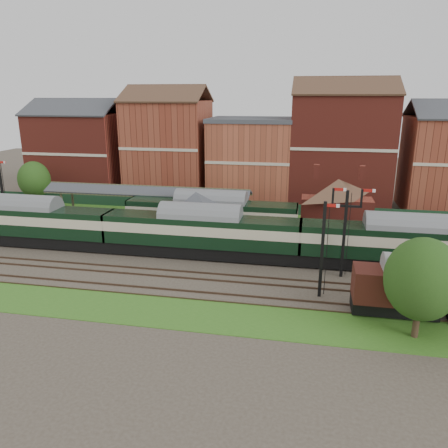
% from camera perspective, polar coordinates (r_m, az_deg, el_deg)
% --- Properties ---
extents(ground, '(160.00, 160.00, 0.00)m').
position_cam_1_polar(ground, '(44.41, -0.85, -4.42)').
color(ground, '#473D33').
rests_on(ground, ground).
extents(grass_back, '(90.00, 4.50, 0.06)m').
position_cam_1_polar(grass_back, '(59.38, 2.30, 1.05)').
color(grass_back, '#2D6619').
rests_on(grass_back, ground).
extents(grass_front, '(90.00, 5.00, 0.06)m').
position_cam_1_polar(grass_front, '(33.79, -5.10, -11.53)').
color(grass_front, '#2D6619').
rests_on(grass_front, ground).
extents(fence, '(90.00, 0.12, 1.50)m').
position_cam_1_polar(fence, '(61.11, 2.59, 2.20)').
color(fence, '#193823').
rests_on(fence, ground).
extents(platform, '(55.00, 3.40, 1.00)m').
position_cam_1_polar(platform, '(54.35, -3.92, 0.07)').
color(platform, '#2D2D2D').
rests_on(platform, ground).
extents(signal_box, '(5.40, 5.40, 6.00)m').
position_cam_1_polar(signal_box, '(47.07, -3.64, 0.87)').
color(signal_box, '#617150').
rests_on(signal_box, ground).
extents(brick_hut, '(3.20, 2.64, 2.94)m').
position_cam_1_polar(brick_hut, '(46.37, 6.03, -2.02)').
color(brick_hut, maroon).
rests_on(brick_hut, ground).
extents(station_building, '(8.10, 8.10, 5.90)m').
position_cam_1_polar(station_building, '(51.85, 14.51, 2.71)').
color(station_building, maroon).
rests_on(station_building, platform).
extents(canopy, '(26.00, 3.89, 4.08)m').
position_cam_1_polar(canopy, '(55.16, -10.06, 4.47)').
color(canopy, '#495032').
rests_on(canopy, platform).
extents(semaphore_bracket, '(3.60, 0.25, 8.18)m').
position_cam_1_polar(semaphore_bracket, '(39.87, 15.54, -0.48)').
color(semaphore_bracket, black).
rests_on(semaphore_bracket, ground).
extents(semaphore_platform_end, '(1.23, 0.25, 8.00)m').
position_cam_1_polar(semaphore_platform_end, '(63.09, -27.00, 4.03)').
color(semaphore_platform_end, black).
rests_on(semaphore_platform_end, ground).
extents(semaphore_siding, '(1.23, 0.25, 8.00)m').
position_cam_1_polar(semaphore_siding, '(35.61, 12.75, -3.13)').
color(semaphore_siding, black).
rests_on(semaphore_siding, ground).
extents(town_backdrop, '(69.00, 10.00, 16.00)m').
position_cam_1_polar(town_backdrop, '(66.75, 3.41, 8.88)').
color(town_backdrop, maroon).
rests_on(town_backdrop, ground).
extents(dmu_train, '(59.25, 3.11, 4.55)m').
position_cam_1_polar(dmu_train, '(43.90, -3.05, -1.03)').
color(dmu_train, black).
rests_on(dmu_train, ground).
extents(platform_railcar, '(19.59, 3.08, 4.51)m').
position_cam_1_polar(platform_railcar, '(50.06, -1.70, 1.18)').
color(platform_railcar, black).
rests_on(platform_railcar, ground).
extents(goods_van_a, '(6.13, 2.65, 3.72)m').
position_cam_1_polar(goods_van_a, '(35.14, 21.47, -7.78)').
color(goods_van_a, black).
rests_on(goods_van_a, ground).
extents(tree_far, '(4.87, 4.87, 7.11)m').
position_cam_1_polar(tree_far, '(31.58, 24.47, -6.59)').
color(tree_far, '#382619').
rests_on(tree_far, ground).
extents(tree_back, '(4.56, 4.56, 6.67)m').
position_cam_1_polar(tree_back, '(69.44, -23.55, 5.35)').
color(tree_back, '#382619').
rests_on(tree_back, ground).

